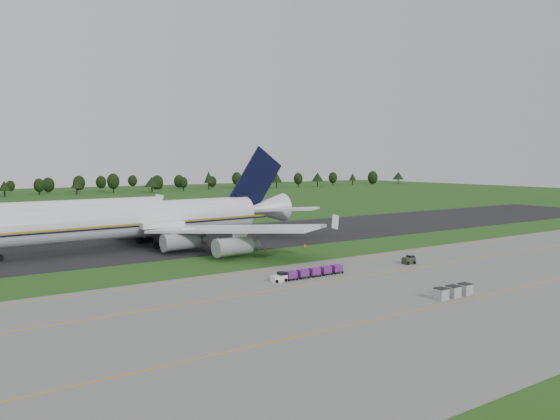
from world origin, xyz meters
TOP-DOWN VIEW (x-y plane):
  - ground at (0.00, 0.00)m, footprint 600.00×600.00m
  - apron at (0.00, -34.00)m, footprint 300.00×52.00m
  - taxiway at (0.00, 28.00)m, footprint 300.00×40.00m
  - apron_markings at (0.00, -26.98)m, footprint 300.00×30.20m
  - tree_line at (-12.17, 220.29)m, footprint 528.71×23.05m
  - aircraft at (-17.78, 25.00)m, footprint 75.52×73.63m
  - baggage_train at (-5.13, -18.04)m, footprint 13.01×1.38m
  - utility_cart at (16.03, -18.92)m, footprint 2.19×1.47m
  - uld_row at (3.60, -38.24)m, footprint 6.33×1.53m
  - edge_markers at (2.29, 5.74)m, footprint 19.97×0.30m

SIDE VIEW (x-z plane):
  - ground at x=0.00m, z-range 0.00..0.00m
  - apron at x=0.00m, z-range 0.00..0.06m
  - taxiway at x=0.00m, z-range 0.00..0.08m
  - apron_markings at x=0.00m, z-range 0.06..0.07m
  - edge_markers at x=2.29m, z-range -0.03..0.57m
  - utility_cart at x=16.03m, z-range 0.05..1.20m
  - baggage_train at x=-5.13m, z-range 0.11..1.44m
  - uld_row at x=3.60m, z-range 0.06..1.58m
  - tree_line at x=-12.17m, z-range 0.23..11.69m
  - aircraft at x=-17.78m, z-range -4.55..16.68m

